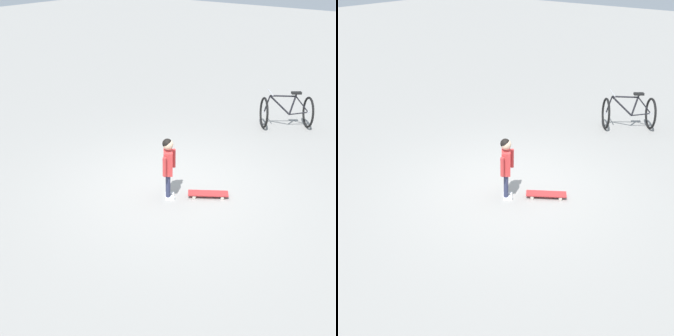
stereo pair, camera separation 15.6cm
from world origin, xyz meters
TOP-DOWN VIEW (x-y plane):
  - ground_plane at (0.00, 0.00)m, footprint 50.00×50.00m
  - child_person at (-0.11, 0.37)m, footprint 0.27×0.40m
  - skateboard at (-0.63, -0.05)m, footprint 0.66×0.53m
  - bicycle_mid at (-0.34, -3.82)m, footprint 1.28×1.22m

SIDE VIEW (x-z plane):
  - ground_plane at x=0.00m, z-range 0.00..0.00m
  - skateboard at x=-0.63m, z-range 0.02..0.10m
  - bicycle_mid at x=-0.34m, z-range -0.04..0.80m
  - child_person at x=-0.11m, z-range 0.13..1.19m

